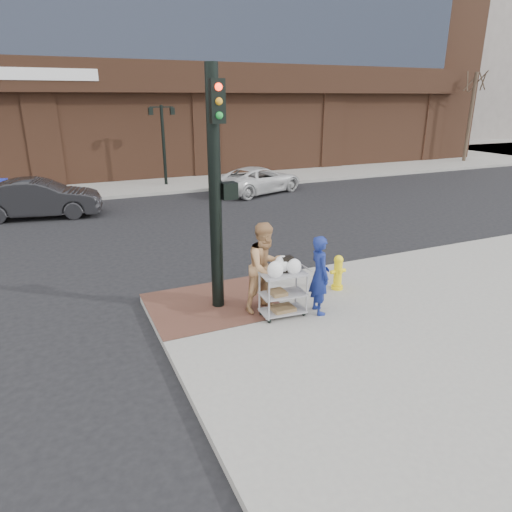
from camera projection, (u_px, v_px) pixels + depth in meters
name	position (u px, v px, depth m)	size (l,w,h in m)	color
ground	(253.00, 322.00, 9.68)	(220.00, 220.00, 0.00)	black
sidewalk_far	(237.00, 148.00, 42.05)	(65.00, 36.00, 0.15)	gray
brick_curb_ramp	(213.00, 304.00, 10.17)	(2.80, 2.40, 0.01)	#543227
filler_block	(429.00, 58.00, 54.89)	(14.00, 20.00, 18.00)	slate
bare_tree_a	(477.00, 70.00, 31.10)	(1.80, 1.80, 7.20)	#382B21
lamp_post	(163.00, 136.00, 23.38)	(1.32, 0.22, 4.00)	black
traffic_signal_pole	(216.00, 185.00, 9.23)	(0.61, 0.51, 5.00)	black
woman_blue	(320.00, 275.00, 9.54)	(0.62, 0.41, 1.70)	navy
pedestrian_tan	(266.00, 267.00, 9.64)	(0.95, 0.74, 1.95)	tan
sedan_dark	(39.00, 198.00, 17.89)	(1.61, 4.61, 1.52)	black
minivan_white	(259.00, 180.00, 22.60)	(2.14, 4.64, 1.29)	silver
utility_cart	(283.00, 290.00, 9.46)	(0.97, 0.59, 1.30)	gray
fire_hydrant	(338.00, 272.00, 10.86)	(0.40, 0.28, 0.85)	yellow
newsbox_red	(2.00, 189.00, 20.40)	(0.39, 0.35, 0.93)	maroon
newsbox_blue	(3.00, 190.00, 20.25)	(0.41, 0.37, 0.97)	#1C2BB7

